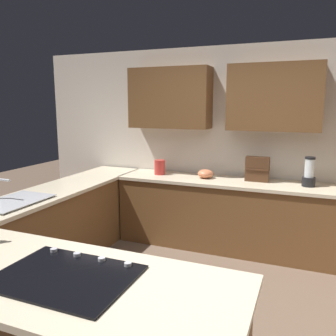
{
  "coord_description": "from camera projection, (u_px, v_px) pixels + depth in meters",
  "views": [
    {
      "loc": [
        -0.81,
        2.55,
        1.85
      ],
      "look_at": [
        0.77,
        -1.36,
        1.07
      ],
      "focal_mm": 37.16,
      "sensor_mm": 36.0,
      "label": 1
    }
  ],
  "objects": [
    {
      "name": "lower_cabinets_side",
      "position": [
        59.0,
        228.0,
        4.05
      ],
      "size": [
        0.6,
        2.9,
        0.86
      ],
      "primitive_type": "cube",
      "color": "brown",
      "rests_on": "ground"
    },
    {
      "name": "lower_cabinets_back",
      "position": [
        226.0,
        216.0,
        4.48
      ],
      "size": [
        2.8,
        0.6,
        0.86
      ],
      "primitive_type": "cube",
      "color": "brown",
      "rests_on": "ground"
    },
    {
      "name": "mixing_bowl",
      "position": [
        205.0,
        174.0,
        4.53
      ],
      "size": [
        0.21,
        0.21,
        0.11
      ],
      "primitive_type": "ellipsoid",
      "color": "#CC724C",
      "rests_on": "countertop_back"
    },
    {
      "name": "cooktop",
      "position": [
        66.0,
        276.0,
        1.94
      ],
      "size": [
        0.76,
        0.56,
        0.03
      ],
      "color": "black",
      "rests_on": "island_top"
    },
    {
      "name": "sink_unit",
      "position": [
        13.0,
        201.0,
        3.4
      ],
      "size": [
        0.46,
        0.7,
        0.23
      ],
      "color": "#515456",
      "rests_on": "countertop_side"
    },
    {
      "name": "spice_rack",
      "position": [
        257.0,
        169.0,
        4.31
      ],
      "size": [
        0.29,
        0.11,
        0.31
      ],
      "color": "#472B19",
      "rests_on": "countertop_back"
    },
    {
      "name": "kettle",
      "position": [
        160.0,
        167.0,
        4.76
      ],
      "size": [
        0.15,
        0.15,
        0.2
      ],
      "primitive_type": "cylinder",
      "color": "red",
      "rests_on": "countertop_back"
    },
    {
      "name": "countertop_back",
      "position": [
        228.0,
        182.0,
        4.4
      ],
      "size": [
        2.84,
        0.64,
        0.04
      ],
      "primitive_type": "cube",
      "color": "beige",
      "rests_on": "lower_cabinets_back"
    },
    {
      "name": "ground_plane",
      "position": [
        192.0,
        325.0,
        2.96
      ],
      "size": [
        14.0,
        14.0,
        0.0
      ],
      "primitive_type": "plane",
      "color": "brown"
    },
    {
      "name": "wall_back",
      "position": [
        236.0,
        133.0,
        4.58
      ],
      "size": [
        6.0,
        0.44,
        2.6
      ],
      "color": "silver",
      "rests_on": "ground"
    },
    {
      "name": "blender",
      "position": [
        309.0,
        174.0,
        4.05
      ],
      "size": [
        0.15,
        0.15,
        0.35
      ],
      "color": "black",
      "rests_on": "countertop_back"
    },
    {
      "name": "island_top",
      "position": [
        65.0,
        281.0,
        1.94
      ],
      "size": [
        2.04,
        0.88,
        0.04
      ],
      "primitive_type": "cube",
      "color": "beige",
      "rests_on": "island_base"
    },
    {
      "name": "countertop_side",
      "position": [
        56.0,
        190.0,
        3.97
      ],
      "size": [
        0.64,
        2.94,
        0.04
      ],
      "primitive_type": "cube",
      "color": "beige",
      "rests_on": "lower_cabinets_side"
    }
  ]
}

